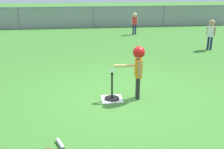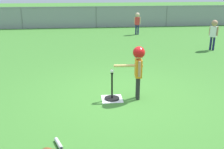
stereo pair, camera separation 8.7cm
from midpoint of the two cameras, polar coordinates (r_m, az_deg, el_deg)
The scene contains 9 objects.
ground_plane at distance 5.85m, azimuth 1.54°, elevation -4.85°, with size 60.00×60.00×0.00m, color #3D7A2D.
home_plate at distance 5.77m, azimuth -0.43°, elevation -5.14°, with size 0.44×0.44×0.01m, color white.
batting_tee at distance 5.74m, azimuth -0.43°, elevation -4.39°, with size 0.32×0.32×0.58m.
baseball_on_tee at distance 5.55m, azimuth -0.45°, elevation 0.70°, with size 0.07×0.07×0.07m, color white.
batter_child at distance 5.55m, azimuth 5.11°, elevation 2.65°, with size 0.64×0.32×1.14m.
fielder_near_left at distance 13.07m, azimuth 4.61°, elevation 11.32°, with size 0.30×0.21×1.04m.
fielder_deep_right at distance 10.52m, azimuth 20.00°, elevation 8.71°, with size 0.25×0.25×1.10m.
spare_bat_silver at distance 4.25m, azimuth -11.22°, elevation -14.61°, with size 0.26×0.56×0.06m.
outfield_fence at distance 15.22m, azimuth -4.15°, elevation 12.18°, with size 16.06×0.06×1.15m.
Camera 1 is at (-0.87, -5.29, 2.34)m, focal length 43.24 mm.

